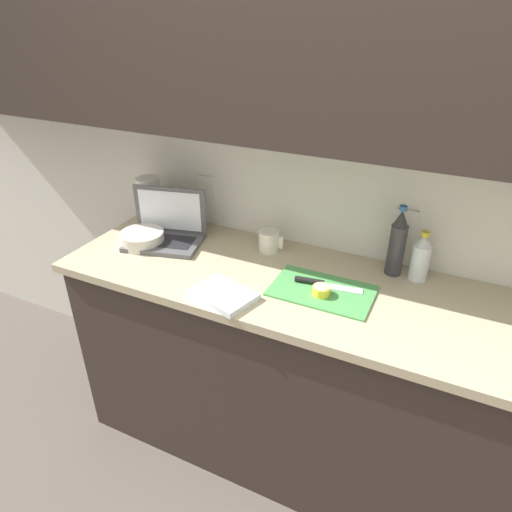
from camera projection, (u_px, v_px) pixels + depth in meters
ground_plane at (317, 456)px, 2.13m from camera, size 12.00×12.00×0.00m
wall_back at (370, 102)px, 1.56m from camera, size 5.20×0.38×2.60m
counter_unit at (329, 383)px, 1.90m from camera, size 2.19×0.62×0.92m
laptop at (167, 229)px, 2.01m from camera, size 0.37×0.29×0.23m
cutting_board at (322, 291)px, 1.68m from camera, size 0.37×0.23×0.01m
knife at (317, 283)px, 1.70m from camera, size 0.26×0.06×0.02m
lemon_half_cut at (321, 290)px, 1.64m from camera, size 0.07×0.07×0.03m
bottle_green_soda at (421, 258)px, 1.72m from camera, size 0.07×0.07×0.20m
bottle_oil_tall at (397, 243)px, 1.73m from camera, size 0.06×0.06×0.29m
measuring_cup at (269, 241)px, 1.93m from camera, size 0.11×0.09×0.09m
bowl_white at (142, 238)px, 1.99m from camera, size 0.19×0.19×0.06m
paper_towel_roll at (150, 201)px, 2.15m from camera, size 0.11×0.11×0.22m
dish_towel at (223, 295)px, 1.64m from camera, size 0.25×0.21×0.02m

